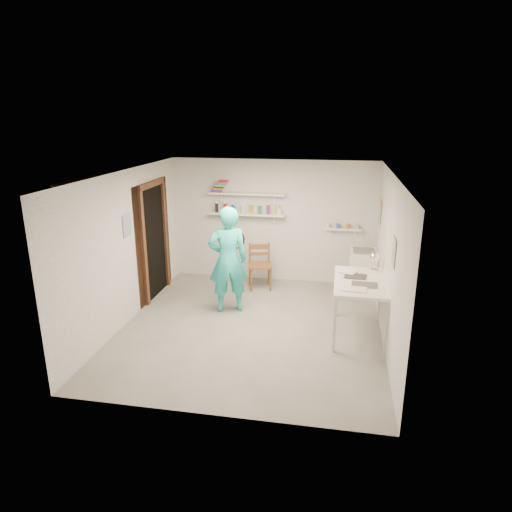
% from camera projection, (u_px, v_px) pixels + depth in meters
% --- Properties ---
extents(floor, '(4.00, 4.50, 0.02)m').
position_uv_depth(floor, '(251.00, 327.00, 7.20)').
color(floor, slate).
rests_on(floor, ground).
extents(ceiling, '(4.00, 4.50, 0.02)m').
position_uv_depth(ceiling, '(251.00, 173.00, 6.48)').
color(ceiling, silver).
rests_on(ceiling, wall_back).
extents(wall_back, '(4.00, 0.02, 2.40)m').
position_uv_depth(wall_back, '(273.00, 221.00, 8.96)').
color(wall_back, silver).
rests_on(wall_back, ground).
extents(wall_front, '(4.00, 0.02, 2.40)m').
position_uv_depth(wall_front, '(210.00, 317.00, 4.72)').
color(wall_front, silver).
rests_on(wall_front, ground).
extents(wall_left, '(0.02, 4.50, 2.40)m').
position_uv_depth(wall_left, '(126.00, 248.00, 7.19)').
color(wall_left, silver).
rests_on(wall_left, ground).
extents(wall_right, '(0.02, 4.50, 2.40)m').
position_uv_depth(wall_right, '(389.00, 262.00, 6.50)').
color(wall_right, silver).
rests_on(wall_right, ground).
extents(doorway_recess, '(0.02, 0.90, 2.00)m').
position_uv_depth(doorway_recess, '(154.00, 242.00, 8.23)').
color(doorway_recess, black).
rests_on(doorway_recess, wall_left).
extents(corridor_box, '(1.40, 1.50, 2.10)m').
position_uv_depth(corridor_box, '(117.00, 238.00, 8.33)').
color(corridor_box, brown).
rests_on(corridor_box, ground).
extents(door_lintel, '(0.06, 1.05, 0.10)m').
position_uv_depth(door_lintel, '(151.00, 184.00, 7.91)').
color(door_lintel, brown).
rests_on(door_lintel, wall_left).
extents(door_jamb_near, '(0.06, 0.10, 2.00)m').
position_uv_depth(door_jamb_near, '(144.00, 250.00, 7.76)').
color(door_jamb_near, brown).
rests_on(door_jamb_near, ground).
extents(door_jamb_far, '(0.06, 0.10, 2.00)m').
position_uv_depth(door_jamb_far, '(165.00, 235.00, 8.69)').
color(door_jamb_far, brown).
rests_on(door_jamb_far, ground).
extents(shelf_lower, '(1.50, 0.22, 0.03)m').
position_uv_depth(shelf_lower, '(247.00, 214.00, 8.88)').
color(shelf_lower, white).
rests_on(shelf_lower, wall_back).
extents(shelf_upper, '(1.50, 0.22, 0.03)m').
position_uv_depth(shelf_upper, '(247.00, 194.00, 8.76)').
color(shelf_upper, white).
rests_on(shelf_upper, wall_back).
extents(ledge_shelf, '(0.70, 0.14, 0.03)m').
position_uv_depth(ledge_shelf, '(342.00, 229.00, 8.67)').
color(ledge_shelf, white).
rests_on(ledge_shelf, wall_back).
extents(poster_left, '(0.01, 0.28, 0.36)m').
position_uv_depth(poster_left, '(127.00, 225.00, 7.13)').
color(poster_left, '#334C7F').
rests_on(poster_left, wall_left).
extents(poster_right_a, '(0.01, 0.34, 0.42)m').
position_uv_depth(poster_right_a, '(380.00, 212.00, 8.09)').
color(poster_right_a, '#995933').
rests_on(poster_right_a, wall_right).
extents(poster_right_b, '(0.01, 0.30, 0.38)m').
position_uv_depth(poster_right_b, '(394.00, 252.00, 5.90)').
color(poster_right_b, '#3F724C').
rests_on(poster_right_b, wall_right).
extents(belfast_sink, '(0.48, 0.60, 0.30)m').
position_uv_depth(belfast_sink, '(363.00, 259.00, 8.29)').
color(belfast_sink, white).
rests_on(belfast_sink, wall_right).
extents(man, '(0.77, 0.64, 1.80)m').
position_uv_depth(man, '(228.00, 260.00, 7.55)').
color(man, '#26C1B5').
rests_on(man, ground).
extents(wall_clock, '(0.31, 0.15, 0.32)m').
position_uv_depth(wall_clock, '(235.00, 239.00, 7.64)').
color(wall_clock, beige).
rests_on(wall_clock, man).
extents(wooden_chair, '(0.52, 0.50, 0.92)m').
position_uv_depth(wooden_chair, '(260.00, 265.00, 8.67)').
color(wooden_chair, brown).
rests_on(wooden_chair, ground).
extents(work_table, '(0.78, 1.30, 0.87)m').
position_uv_depth(work_table, '(359.00, 308.00, 6.83)').
color(work_table, silver).
rests_on(work_table, ground).
extents(desk_lamp, '(0.16, 0.16, 0.16)m').
position_uv_depth(desk_lamp, '(375.00, 257.00, 7.09)').
color(desk_lamp, white).
rests_on(desk_lamp, work_table).
extents(spray_cans, '(1.29, 0.06, 0.17)m').
position_uv_depth(spray_cans, '(247.00, 209.00, 8.85)').
color(spray_cans, black).
rests_on(spray_cans, shelf_lower).
extents(book_stack, '(0.32, 0.14, 0.22)m').
position_uv_depth(book_stack, '(220.00, 186.00, 8.82)').
color(book_stack, red).
rests_on(book_stack, shelf_upper).
extents(ledge_pots, '(0.48, 0.07, 0.09)m').
position_uv_depth(ledge_pots, '(343.00, 226.00, 8.65)').
color(ledge_pots, silver).
rests_on(ledge_pots, ledge_shelf).
extents(papers, '(0.30, 0.22, 0.02)m').
position_uv_depth(papers, '(361.00, 280.00, 6.70)').
color(papers, silver).
rests_on(papers, work_table).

